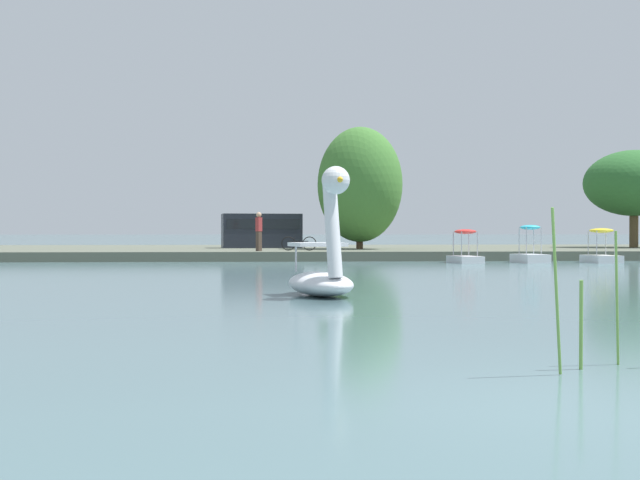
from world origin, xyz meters
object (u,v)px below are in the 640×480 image
object	(u,v)px
tree_willow_overhanging	(360,185)
person_on_path	(259,230)
tree_sapling_by_fence	(634,183)
swan_boat	(323,267)
parked_van	(261,229)
bicycle_parked	(299,243)
pedal_boat_red	(465,252)
pedal_boat_cyan	(530,253)
pedal_boat_yellow	(601,252)

from	to	relation	value
tree_willow_overhanging	person_on_path	distance (m)	7.00
person_on_path	tree_sapling_by_fence	bearing A→B (deg)	19.29
swan_boat	parked_van	bearing A→B (deg)	92.25
person_on_path	bicycle_parked	bearing A→B (deg)	26.49
bicycle_parked	parked_van	bearing A→B (deg)	104.50
swan_boat	parked_van	distance (m)	29.63
swan_boat	pedal_boat_red	bearing A→B (deg)	68.31
swan_boat	parked_van	size ratio (longest dim) A/B	0.64
pedal_boat_cyan	pedal_boat_yellow	distance (m)	2.99
bicycle_parked	swan_boat	bearing A→B (deg)	-91.39
parked_van	pedal_boat_cyan	bearing A→B (deg)	-44.29
tree_sapling_by_fence	person_on_path	xyz separation A→B (m)	(-20.64, -7.22, -2.59)
swan_boat	person_on_path	size ratio (longest dim) A/B	1.58
swan_boat	tree_sapling_by_fence	size ratio (longest dim) A/B	0.37
pedal_boat_red	tree_willow_overhanging	bearing A→B (deg)	114.86
pedal_boat_red	bicycle_parked	size ratio (longest dim) A/B	1.17
person_on_path	bicycle_parked	distance (m)	2.17
pedal_boat_yellow	tree_sapling_by_fence	world-z (taller)	tree_sapling_by_fence
swan_boat	pedal_boat_cyan	bearing A→B (deg)	61.30
pedal_boat_cyan	parked_van	bearing A→B (deg)	135.71
swan_boat	pedal_boat_cyan	world-z (taller)	swan_boat
pedal_boat_yellow	person_on_path	xyz separation A→B (m)	(-14.43, 3.77, 0.93)
tree_willow_overhanging	parked_van	size ratio (longest dim) A/B	1.40
bicycle_parked	pedal_boat_red	bearing A→B (deg)	-33.05
pedal_boat_cyan	tree_willow_overhanging	world-z (taller)	tree_willow_overhanging
tree_willow_overhanging	parked_van	bearing A→B (deg)	145.82
pedal_boat_red	person_on_path	bearing A→B (deg)	158.00
pedal_boat_yellow	person_on_path	bearing A→B (deg)	165.35
pedal_boat_cyan	bicycle_parked	world-z (taller)	pedal_boat_cyan
pedal_boat_red	bicycle_parked	bearing A→B (deg)	146.95
pedal_boat_red	tree_sapling_by_fence	world-z (taller)	tree_sapling_by_fence
pedal_boat_yellow	person_on_path	world-z (taller)	person_on_path
bicycle_parked	parked_van	world-z (taller)	parked_van
pedal_boat_cyan	tree_sapling_by_fence	world-z (taller)	tree_sapling_by_fence
parked_van	bicycle_parked	bearing A→B (deg)	-75.50
tree_sapling_by_fence	parked_van	world-z (taller)	tree_sapling_by_fence
person_on_path	parked_van	bearing A→B (deg)	88.95
pedal_boat_cyan	parked_van	size ratio (longest dim) A/B	0.43
pedal_boat_red	parked_van	bearing A→B (deg)	127.56
swan_boat	bicycle_parked	bearing A→B (deg)	88.61
pedal_boat_cyan	tree_sapling_by_fence	size ratio (longest dim) A/B	0.25
bicycle_parked	parked_van	size ratio (longest dim) A/B	0.37
person_on_path	bicycle_parked	size ratio (longest dim) A/B	1.08
tree_sapling_by_fence	tree_willow_overhanging	xyz separation A→B (m)	(-15.55, -2.99, -0.29)
pedal_boat_yellow	pedal_boat_cyan	bearing A→B (deg)	173.99
person_on_path	tree_willow_overhanging	bearing A→B (deg)	39.75
swan_boat	tree_sapling_by_fence	bearing A→B (deg)	56.52
tree_sapling_by_fence	pedal_boat_yellow	bearing A→B (deg)	-119.45
pedal_boat_yellow	tree_sapling_by_fence	bearing A→B (deg)	60.55
swan_boat	tree_sapling_by_fence	world-z (taller)	tree_sapling_by_fence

